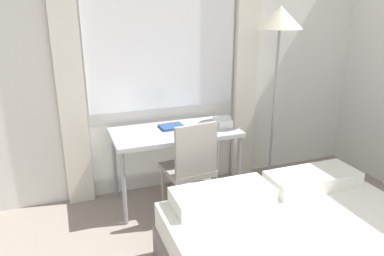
# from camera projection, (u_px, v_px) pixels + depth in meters

# --- Properties ---
(wall_back_with_window) EXTENTS (5.55, 0.13, 2.70)m
(wall_back_with_window) POSITION_uv_depth(u_px,v_px,m) (157.00, 57.00, 3.57)
(wall_back_with_window) COLOR silver
(wall_back_with_window) RESTS_ON ground_plane
(desk) EXTENTS (1.17, 0.59, 0.72)m
(desk) POSITION_uv_depth(u_px,v_px,m) (175.00, 137.00, 3.49)
(desk) COLOR #B2B2B7
(desk) RESTS_ON ground_plane
(desk_chair) EXTENTS (0.44, 0.44, 0.91)m
(desk_chair) POSITION_uv_depth(u_px,v_px,m) (190.00, 164.00, 3.26)
(desk_chair) COLOR gray
(desk_chair) RESTS_ON ground_plane
(standing_lamp) EXTENTS (0.42, 0.42, 1.82)m
(standing_lamp) POSITION_uv_depth(u_px,v_px,m) (279.00, 33.00, 3.43)
(standing_lamp) COLOR #4C4C51
(standing_lamp) RESTS_ON ground_plane
(telephone) EXTENTS (0.16, 0.18, 0.09)m
(telephone) POSITION_uv_depth(u_px,v_px,m) (223.00, 122.00, 3.58)
(telephone) COLOR white
(telephone) RESTS_ON desk
(book) EXTENTS (0.23, 0.19, 0.02)m
(book) POSITION_uv_depth(u_px,v_px,m) (172.00, 127.00, 3.53)
(book) COLOR navy
(book) RESTS_ON desk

